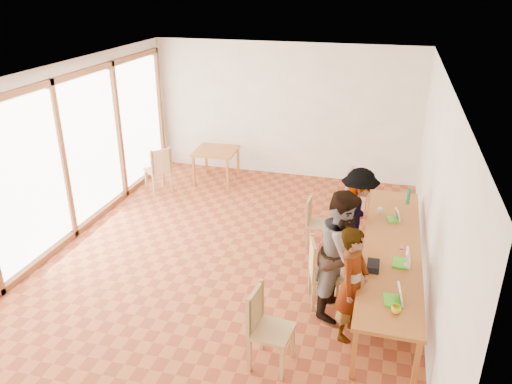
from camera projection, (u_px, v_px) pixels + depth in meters
ground at (232, 258)px, 8.23m from camera, size 8.00×8.00×0.00m
wall_back at (285, 111)px, 11.17m from camera, size 6.00×0.10×3.00m
wall_front at (79, 346)px, 4.10m from camera, size 6.00×0.10×3.00m
wall_right at (435, 195)px, 6.91m from camera, size 0.10×8.00×3.00m
window_wall at (62, 157)px, 8.35m from camera, size 0.10×8.00×3.00m
ceiling at (227, 74)px, 7.03m from camera, size 6.00×8.00×0.04m
communal_table at (392, 248)px, 7.14m from camera, size 0.80×4.00×0.75m
side_table at (216, 153)px, 11.05m from camera, size 0.90×0.90×0.75m
chair_near at (263, 319)px, 5.81m from camera, size 0.52×0.52×0.53m
chair_mid at (320, 266)px, 6.89m from camera, size 0.57×0.57×0.53m
chair_far at (314, 217)px, 8.46m from camera, size 0.40×0.40×0.46m
chair_empty at (354, 186)px, 9.67m from camera, size 0.48×0.48×0.46m
chair_spare at (160, 165)px, 10.50m from camera, size 0.66×0.66×0.53m
person_near at (352, 284)px, 6.19m from camera, size 0.51×0.64×1.55m
person_mid at (343, 253)px, 6.64m from camera, size 0.84×0.99×1.79m
person_far at (358, 216)px, 7.89m from camera, size 0.59×1.03×1.59m
laptop_near at (396, 297)px, 5.88m from camera, size 0.25×0.28×0.22m
laptop_mid at (404, 261)px, 6.63m from camera, size 0.25×0.28×0.22m
laptop_far at (395, 217)px, 7.84m from camera, size 0.22×0.24×0.18m
yellow_mug at (396, 309)px, 5.69m from camera, size 0.14×0.14×0.09m
green_bottle at (408, 196)px, 8.36m from camera, size 0.07×0.07×0.28m
clear_glass at (380, 210)px, 8.08m from camera, size 0.07×0.07×0.09m
condiment_cup at (407, 266)px, 6.56m from camera, size 0.08×0.08×0.06m
pink_phone at (401, 247)px, 7.06m from camera, size 0.05×0.10×0.01m
black_pouch at (373, 266)px, 6.54m from camera, size 0.16×0.26×0.09m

